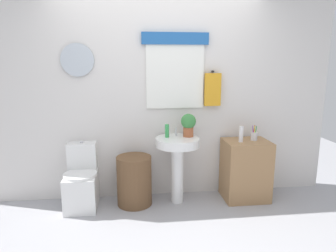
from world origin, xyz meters
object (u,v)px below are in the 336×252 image
at_px(toilet, 82,182).
at_px(toothbrush_cup, 254,136).
at_px(soap_bottle, 167,131).
at_px(wooden_cabinet, 245,170).
at_px(laundry_hamper, 134,181).
at_px(potted_plant, 188,124).
at_px(lotion_bottle, 241,134).
at_px(pedestal_sink, 177,154).

height_order(toilet, toothbrush_cup, toothbrush_cup).
bearing_deg(toothbrush_cup, soap_bottle, 178.40).
relative_size(soap_bottle, toothbrush_cup, 0.86).
xyz_separation_m(toilet, wooden_cabinet, (2.00, -0.03, 0.08)).
bearing_deg(laundry_hamper, toothbrush_cup, 0.77).
height_order(potted_plant, lotion_bottle, potted_plant).
relative_size(toilet, pedestal_sink, 0.94).
height_order(laundry_hamper, pedestal_sink, pedestal_sink).
distance_m(laundry_hamper, potted_plant, 0.94).
relative_size(toilet, soap_bottle, 4.81).
bearing_deg(soap_bottle, laundry_hamper, -172.92).
bearing_deg(toothbrush_cup, potted_plant, 177.19).
relative_size(toilet, laundry_hamper, 1.28).
bearing_deg(pedestal_sink, toothbrush_cup, 1.19).
bearing_deg(toilet, soap_bottle, 0.97).
height_order(toilet, lotion_bottle, lotion_bottle).
relative_size(wooden_cabinet, toothbrush_cup, 4.04).
bearing_deg(wooden_cabinet, toothbrush_cup, 11.83).
xyz_separation_m(wooden_cabinet, toothbrush_cup, (0.09, 0.02, 0.43)).
bearing_deg(lotion_bottle, wooden_cabinet, 22.83).
relative_size(laundry_hamper, soap_bottle, 3.77).
distance_m(toilet, soap_bottle, 1.18).
distance_m(toilet, pedestal_sink, 1.19).
xyz_separation_m(soap_bottle, potted_plant, (0.26, 0.01, 0.08)).
xyz_separation_m(wooden_cabinet, potted_plant, (-0.72, 0.06, 0.59)).
distance_m(potted_plant, lotion_bottle, 0.65).
relative_size(laundry_hamper, pedestal_sink, 0.74).
xyz_separation_m(toilet, potted_plant, (1.28, 0.03, 0.68)).
bearing_deg(wooden_cabinet, lotion_bottle, -157.17).
relative_size(lotion_bottle, toothbrush_cup, 1.04).
bearing_deg(soap_bottle, lotion_bottle, -5.80).
height_order(toilet, soap_bottle, soap_bottle).
bearing_deg(toilet, lotion_bottle, -2.18).
relative_size(pedestal_sink, lotion_bottle, 4.23).
xyz_separation_m(laundry_hamper, toothbrush_cup, (1.48, 0.02, 0.50)).
xyz_separation_m(pedestal_sink, lotion_bottle, (0.77, -0.04, 0.23)).
bearing_deg(wooden_cabinet, potted_plant, 175.25).
distance_m(laundry_hamper, pedestal_sink, 0.61).
bearing_deg(pedestal_sink, soap_bottle, 157.38).
bearing_deg(potted_plant, toothbrush_cup, -2.81).
bearing_deg(potted_plant, toilet, -178.78).
bearing_deg(toothbrush_cup, wooden_cabinet, -168.17).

